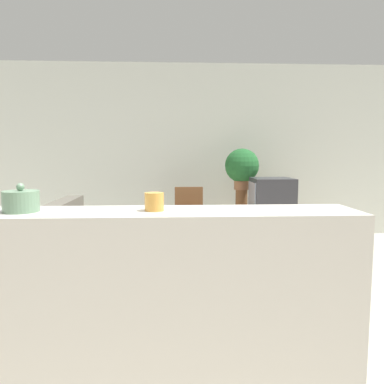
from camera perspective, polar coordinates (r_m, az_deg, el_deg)
The scene contains 11 objects.
ground_plane at distance 2.83m, azimuth -6.47°, elevation -21.98°, with size 14.00×14.00×0.00m, color beige.
wall_back at distance 5.93m, azimuth -4.58°, elevation 6.23°, with size 9.00×0.06×2.70m.
couch at distance 4.02m, azimuth -15.94°, elevation -9.37°, with size 0.97×2.01×0.79m.
tv_stand at distance 5.14m, azimuth 11.99°, elevation -5.96°, with size 0.75×0.52×0.54m.
television at distance 5.06m, azimuth 12.05°, elevation -0.46°, with size 0.54×0.50×0.45m.
wooden_chair at distance 5.18m, azimuth -0.43°, elevation -3.53°, with size 0.44×0.44×0.85m.
plant_stand at distance 5.47m, azimuth 7.50°, elevation -3.78°, with size 0.17×0.17×0.80m.
potted_plant at distance 5.40m, azimuth 7.61°, elevation 3.86°, with size 0.49×0.49×0.59m.
foreground_counter at distance 2.27m, azimuth -7.25°, elevation -15.46°, with size 2.45×0.44×1.00m.
decorative_bowl at distance 2.28m, azimuth -24.61°, elevation -1.27°, with size 0.20×0.20×0.16m.
candle_jar at distance 2.12m, azimuth -5.78°, elevation -1.48°, with size 0.11×0.11×0.10m.
Camera 1 is at (0.17, -2.49, 1.33)m, focal length 35.00 mm.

